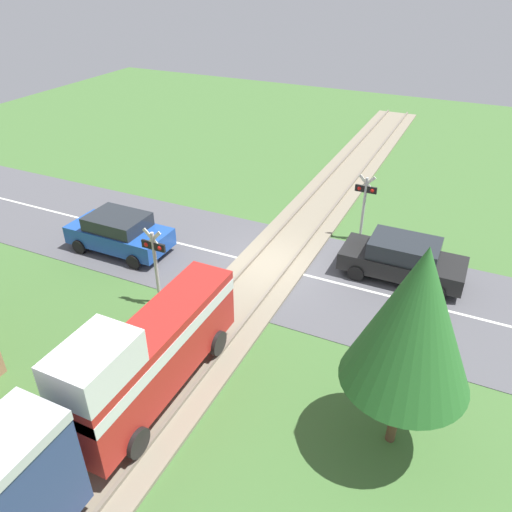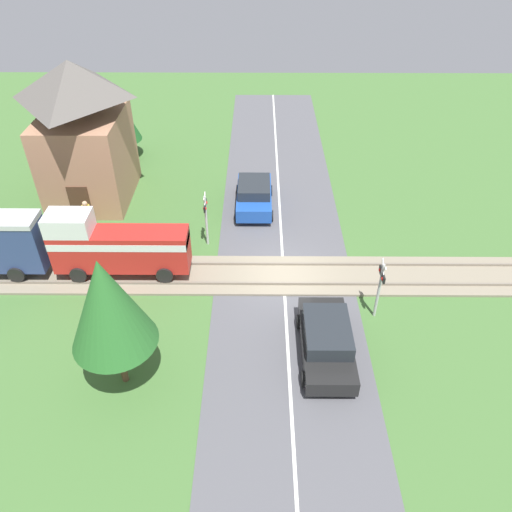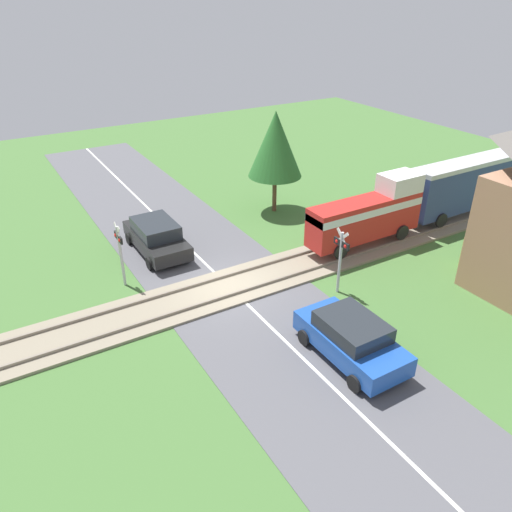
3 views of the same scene
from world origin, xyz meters
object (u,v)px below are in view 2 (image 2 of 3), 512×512
at_px(car_far_side, 254,195).
at_px(crossing_signal_east_approach, 206,213).
at_px(station_building, 83,135).
at_px(crossing_signal_west_approach, 380,282).
at_px(car_near_crossing, 326,340).
at_px(pedestrian_by_station, 88,217).
at_px(train, 31,243).

relative_size(car_far_side, crossing_signal_east_approach, 1.45).
bearing_deg(station_building, crossing_signal_west_approach, -124.36).
height_order(car_near_crossing, crossing_signal_west_approach, crossing_signal_west_approach).
relative_size(car_near_crossing, crossing_signal_west_approach, 1.56).
bearing_deg(crossing_signal_east_approach, car_near_crossing, -144.55).
bearing_deg(crossing_signal_west_approach, car_near_crossing, 132.98).
height_order(crossing_signal_west_approach, pedestrian_by_station, crossing_signal_west_approach).
height_order(train, crossing_signal_east_approach, train).
distance_m(station_building, pedestrian_by_station, 4.61).
distance_m(train, car_near_crossing, 13.74).
bearing_deg(station_building, train, 174.34).
relative_size(car_near_crossing, car_far_side, 1.07).
bearing_deg(car_far_side, car_near_crossing, -165.13).
bearing_deg(pedestrian_by_station, station_building, 9.29).
distance_m(train, car_far_side, 11.73).
height_order(train, station_building, station_building).
height_order(crossing_signal_east_approach, station_building, station_building).
height_order(car_near_crossing, station_building, station_building).
bearing_deg(car_near_crossing, car_far_side, 14.87).
bearing_deg(pedestrian_by_station, car_near_crossing, -126.70).
distance_m(car_far_side, pedestrian_by_station, 8.96).
relative_size(crossing_signal_west_approach, station_building, 0.37).
height_order(car_far_side, pedestrian_by_station, pedestrian_by_station).
bearing_deg(train, car_far_side, -58.55).
xyz_separation_m(crossing_signal_west_approach, station_building, (9.89, 14.46, 1.92)).
xyz_separation_m(train, crossing_signal_east_approach, (2.57, -7.64, 0.00)).
xyz_separation_m(train, crossing_signal_west_approach, (-2.57, -15.18, 0.00)).
bearing_deg(car_far_side, train, 121.45).
xyz_separation_m(crossing_signal_west_approach, pedestrian_by_station, (6.45, 13.89, -1.09)).
xyz_separation_m(car_near_crossing, crossing_signal_east_approach, (7.32, 5.21, 1.05)).
height_order(train, pedestrian_by_station, train).
relative_size(train, car_near_crossing, 3.07).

